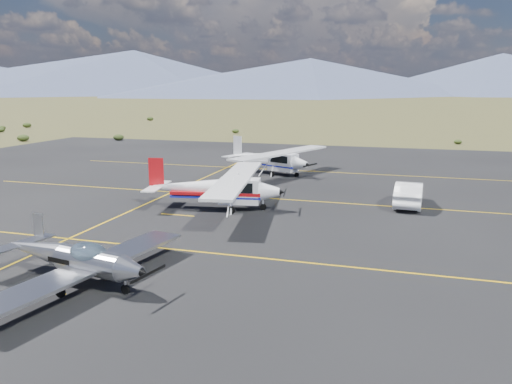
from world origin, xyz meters
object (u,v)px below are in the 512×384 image
at_px(aircraft_low_wing, 76,258).
at_px(sedan, 409,194).
at_px(aircraft_cessna, 216,187).
at_px(aircraft_plain, 270,158).

bearing_deg(aircraft_low_wing, sedan, 64.39).
relative_size(aircraft_cessna, aircraft_plain, 1.06).
bearing_deg(aircraft_plain, sedan, -15.90).
xyz_separation_m(aircraft_cessna, aircraft_plain, (-0.16, 12.53, -0.03)).
height_order(aircraft_low_wing, sedan, aircraft_low_wing).
relative_size(aircraft_cessna, sedan, 2.63).
distance_m(aircraft_low_wing, sedan, 19.68).
bearing_deg(aircraft_low_wing, aircraft_plain, 98.76).
distance_m(aircraft_cessna, sedan, 11.46).
distance_m(aircraft_cessna, aircraft_plain, 12.53).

